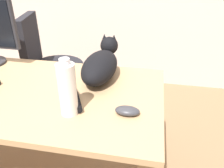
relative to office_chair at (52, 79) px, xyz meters
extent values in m
cube|color=tan|center=(0.18, -0.66, 0.29)|extent=(1.42, 0.73, 0.03)
cube|color=#977752|center=(0.83, -0.36, -0.07)|extent=(0.06, 0.06, 0.70)
cylinder|color=black|center=(0.05, 0.01, -0.40)|extent=(0.48, 0.48, 0.04)
cylinder|color=black|center=(0.05, 0.01, -0.17)|extent=(0.06, 0.06, 0.49)
cylinder|color=black|center=(0.05, 0.01, 0.10)|extent=(0.44, 0.44, 0.06)
cube|color=black|center=(-0.13, -0.03, 0.33)|extent=(0.13, 0.36, 0.40)
ellipsoid|color=black|center=(0.54, -0.48, 0.38)|extent=(0.20, 0.37, 0.15)
sphere|color=black|center=(0.55, -0.27, 0.43)|extent=(0.11, 0.11, 0.11)
cone|color=black|center=(0.52, -0.27, 0.48)|extent=(0.04, 0.04, 0.04)
cone|color=black|center=(0.58, -0.27, 0.48)|extent=(0.04, 0.04, 0.04)
cylinder|color=black|center=(0.49, -0.74, 0.33)|extent=(0.11, 0.18, 0.03)
ellipsoid|color=#333338|center=(0.74, -0.78, 0.33)|extent=(0.11, 0.06, 0.04)
cylinder|color=silver|center=(0.48, -0.82, 0.43)|extent=(0.08, 0.08, 0.24)
cylinder|color=silver|center=(0.48, -0.82, 0.55)|extent=(0.04, 0.04, 0.02)
camera|label=1|loc=(0.82, -1.60, 0.91)|focal=36.67mm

